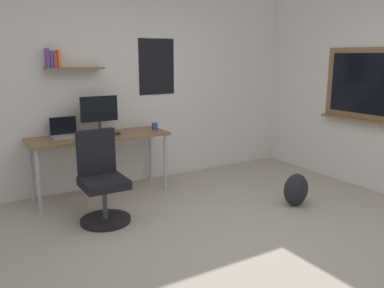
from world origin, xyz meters
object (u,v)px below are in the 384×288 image
laptop (65,132)px  monitor_primary (99,112)px  coffee_mug (155,126)px  keyboard (94,136)px  computer_mouse (117,133)px  office_chair (102,183)px  desk (100,141)px  backpack (296,190)px

laptop → monitor_primary: size_ratio=0.67×
monitor_primary → coffee_mug: size_ratio=5.04×
keyboard → coffee_mug: 0.82m
computer_mouse → coffee_mug: coffee_mug is taller
laptop → coffee_mug: size_ratio=3.37×
laptop → coffee_mug: laptop is taller
keyboard → computer_mouse: 0.28m
office_chair → keyboard: bearing=76.9°
monitor_primary → coffee_mug: monitor_primary is taller
monitor_primary → desk: bearing=-114.5°
backpack → monitor_primary: bearing=137.8°
office_chair → computer_mouse: (0.44, 0.69, 0.36)m
desk → office_chair: bearing=-107.8°
computer_mouse → coffee_mug: size_ratio=1.13×
coffee_mug → laptop: bearing=171.7°
laptop → coffee_mug: bearing=-8.3°
desk → coffee_mug: coffee_mug is taller
desk → monitor_primary: 0.36m
office_chair → monitor_primary: (0.29, 0.85, 0.62)m
office_chair → laptop: bearing=98.2°
monitor_primary → keyboard: 0.33m
coffee_mug → desk: bearing=178.3°
coffee_mug → keyboard: bearing=-176.5°
computer_mouse → backpack: (1.60, -1.43, -0.58)m
office_chair → coffee_mug: 1.29m
monitor_primary → keyboard: bearing=-127.5°
laptop → computer_mouse: bearing=-20.3°
laptop → computer_mouse: (0.57, -0.21, -0.04)m
desk → office_chair: size_ratio=1.75×
desk → office_chair: office_chair is taller
office_chair → coffee_mug: size_ratio=10.33×
office_chair → computer_mouse: bearing=57.5°
monitor_primary → backpack: bearing=-42.2°
monitor_primary → backpack: size_ratio=1.23×
laptop → monitor_primary: (0.42, -0.05, 0.22)m
laptop → coffee_mug: 1.12m
desk → backpack: 2.40m
computer_mouse → backpack: computer_mouse is taller
desk → monitor_primary: monitor_primary is taller
keyboard → computer_mouse: size_ratio=3.56×
office_chair → laptop: laptop is taller
backpack → desk: bearing=140.1°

